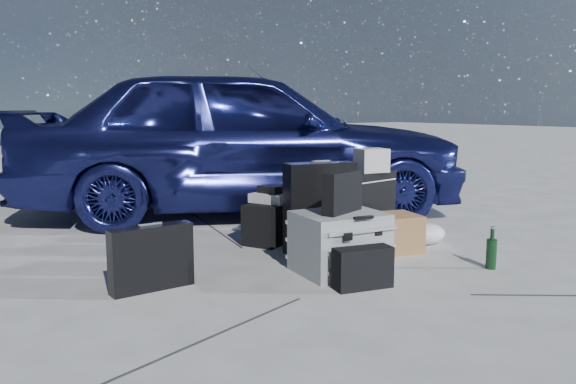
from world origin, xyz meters
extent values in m
plane|color=silver|center=(0.00, 0.00, 0.00)|extent=(60.00, 60.00, 0.00)
imported|color=navy|center=(0.41, 2.37, 0.78)|extent=(4.91, 3.58, 1.55)
cube|color=#A2A5A7|center=(-0.11, 0.08, 0.21)|extent=(0.62, 0.52, 0.41)
cube|color=black|center=(-0.10, 0.08, 0.55)|extent=(0.38, 0.22, 0.28)
cube|color=black|center=(-1.32, 0.42, 0.20)|extent=(0.52, 0.14, 0.40)
cube|color=black|center=(0.08, 0.57, 0.35)|extent=(0.57, 0.32, 0.70)
cube|color=black|center=(0.66, 0.65, 0.30)|extent=(0.51, 0.26, 0.59)
cube|color=beige|center=(0.66, 0.63, 0.69)|extent=(0.28, 0.24, 0.19)
cube|color=black|center=(0.04, 1.12, 0.17)|extent=(0.73, 0.57, 0.34)
cube|color=beige|center=(0.06, 1.13, 0.37)|extent=(0.52, 0.47, 0.07)
cube|color=black|center=(0.05, 1.13, 0.44)|extent=(0.33, 0.28, 0.06)
cube|color=#986F42|center=(0.59, 0.29, 0.15)|extent=(0.46, 0.43, 0.29)
ellipsoid|color=white|center=(0.99, 0.31, 0.09)|extent=(0.36, 0.33, 0.17)
cube|color=black|center=(-0.21, -0.28, 0.13)|extent=(0.39, 0.21, 0.26)
cylinder|color=black|center=(0.82, -0.45, 0.14)|extent=(0.07, 0.07, 0.29)
camera|label=1|loc=(-2.47, -2.84, 1.11)|focal=35.00mm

